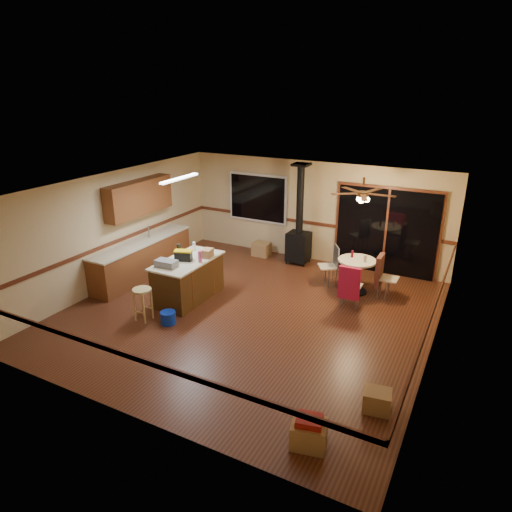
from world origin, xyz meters
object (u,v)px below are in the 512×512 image
Objects in this scene: wood_stove at (299,236)px; toolbox_black at (183,256)px; kitchen_island at (188,279)px; box_corner_a at (309,434)px; blue_bucket at (168,318)px; box_corner_b at (377,401)px; chair_left at (333,261)px; dining_table at (356,270)px; bar_stool at (143,304)px; box_under_window at (261,249)px; chair_right at (381,271)px; chair_near at (349,283)px; toolbox_grey at (166,263)px.

wood_stove reaches higher than toolbox_black.
kitchen_island is 4.86m from box_corner_a.
box_corner_b reaches higher than blue_bucket.
blue_bucket is 3.98m from chair_left.
kitchen_island is 3.71m from dining_table.
box_under_window is at bearing 84.56° from bar_stool.
box_corner_b is at bearing -76.76° from chair_right.
chair_left reaches higher than box_under_window.
wood_stove reaches higher than box_under_window.
box_under_window is (-3.04, 1.99, -0.42)m from chair_near.
blue_bucket is (0.35, -1.07, -0.87)m from toolbox_black.
chair_near is 1.54× the size of box_under_window.
blue_bucket is at bearing -53.60° from toolbox_grey.
wood_stove is 5.59× the size of box_corner_a.
dining_table reaches higher than blue_bucket.
wood_stove is (1.30, 3.05, 0.28)m from kitchen_island.
chair_near is 1.81× the size of box_corner_b.
toolbox_grey is 4.15m from dining_table.
wood_stove reaches higher than chair_right.
toolbox_grey is at bearing 150.12° from box_corner_a.
blue_bucket is at bearing -132.18° from dining_table.
kitchen_island is 3.03× the size of chair_left.
toolbox_grey is 1.48× the size of blue_bucket.
box_corner_b is (4.69, -1.25, -0.81)m from toolbox_grey.
toolbox_black reaches higher than toolbox_grey.
kitchen_island is 3.75× the size of toolbox_grey.
box_under_window reaches higher than box_corner_a.
toolbox_black is 0.63× the size of chair_left.
toolbox_black reaches higher than dining_table.
blue_bucket is (0.30, -1.12, -0.33)m from kitchen_island.
chair_near is 1.55× the size of box_corner_a.
bar_stool is 0.96× the size of chair_near.
box_under_window is (0.34, 3.61, -0.79)m from toolbox_grey.
kitchen_island is 2.00× the size of dining_table.
toolbox_grey is 0.99× the size of box_under_window.
blue_bucket is 4.63m from chair_right.
toolbox_black is 0.50× the size of chair_near.
bar_stool is at bearing -136.08° from dining_table.
chair_near reaches higher than box_corner_a.
wood_stove reaches higher than bar_stool.
chair_near is (0.10, -0.88, 0.07)m from dining_table.
blue_bucket is at bearing -74.83° from kitchen_island.
dining_table reaches higher than bar_stool.
box_corner_b is at bearing -56.02° from wood_stove.
bar_stool is 4.45m from box_corner_a.
chair_right is at bearing 43.43° from blue_bucket.
bar_stool is 4.17m from chair_near.
chair_right is 3.63m from box_under_window.
toolbox_grey is at bearing -112.11° from wood_stove.
box_corner_b is at bearing -69.39° from dining_table.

